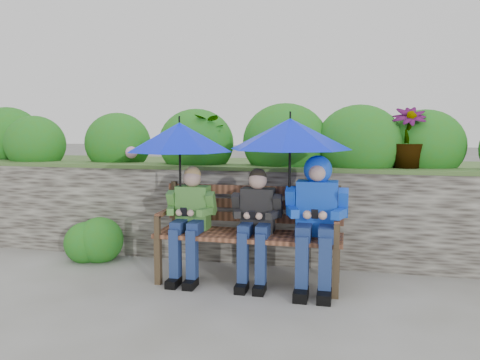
% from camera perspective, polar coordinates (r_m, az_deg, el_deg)
% --- Properties ---
extents(ground, '(60.00, 60.00, 0.00)m').
position_cam_1_polar(ground, '(4.52, -0.29, -12.19)').
color(ground, '#67655B').
rests_on(ground, ground).
extents(garden_backdrop, '(8.00, 2.88, 1.75)m').
position_cam_1_polar(garden_backdrop, '(5.93, 2.39, -1.54)').
color(garden_backdrop, '#312C27').
rests_on(garden_backdrop, ground).
extents(park_bench, '(1.72, 0.50, 0.91)m').
position_cam_1_polar(park_bench, '(4.41, 1.22, -5.72)').
color(park_bench, '#3F3120').
rests_on(park_bench, ground).
extents(boy_left, '(0.46, 0.53, 1.07)m').
position_cam_1_polar(boy_left, '(4.46, -6.10, -4.40)').
color(boy_left, '#3A7F2C').
rests_on(boy_left, ground).
extents(boy_middle, '(0.46, 0.53, 1.07)m').
position_cam_1_polar(boy_middle, '(4.30, 1.97, -4.81)').
color(boy_middle, black).
rests_on(boy_middle, ground).
extents(boy_right, '(0.55, 0.67, 1.19)m').
position_cam_1_polar(boy_right, '(4.22, 9.29, -3.77)').
color(boy_right, blue).
rests_on(boy_right, ground).
extents(umbrella_left, '(1.03, 1.03, 0.86)m').
position_cam_1_polar(umbrella_left, '(4.44, -7.38, 5.21)').
color(umbrella_left, '#0017E2').
rests_on(umbrella_left, ground).
extents(umbrella_right, '(1.09, 1.09, 0.88)m').
position_cam_1_polar(umbrella_right, '(4.19, 6.12, 5.61)').
color(umbrella_right, '#0017E2').
rests_on(umbrella_right, ground).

